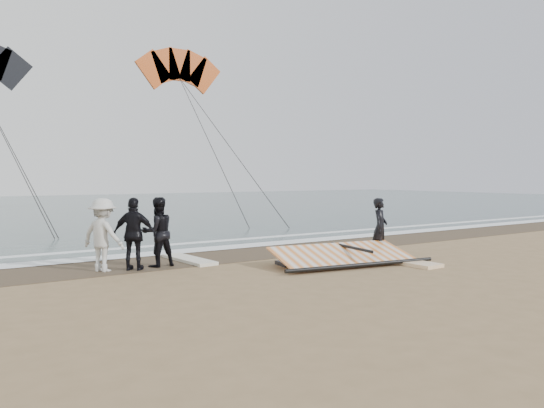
# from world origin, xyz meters

# --- Properties ---
(ground) EXTENTS (120.00, 120.00, 0.00)m
(ground) POSITION_xyz_m (0.00, 0.00, 0.00)
(ground) COLOR #8C704C
(ground) RESTS_ON ground
(sea) EXTENTS (120.00, 54.00, 0.02)m
(sea) POSITION_xyz_m (0.00, 33.00, 0.01)
(sea) COLOR #233838
(sea) RESTS_ON ground
(wet_sand) EXTENTS (120.00, 2.80, 0.01)m
(wet_sand) POSITION_xyz_m (0.00, 4.50, 0.01)
(wet_sand) COLOR #4C3D2B
(wet_sand) RESTS_ON ground
(foam_near) EXTENTS (120.00, 0.90, 0.01)m
(foam_near) POSITION_xyz_m (0.00, 5.90, 0.03)
(foam_near) COLOR white
(foam_near) RESTS_ON sea
(foam_far) EXTENTS (120.00, 0.45, 0.01)m
(foam_far) POSITION_xyz_m (0.00, 7.60, 0.03)
(foam_far) COLOR white
(foam_far) RESTS_ON sea
(man_main) EXTENTS (0.76, 0.68, 1.74)m
(man_main) POSITION_xyz_m (2.83, 1.76, 0.87)
(man_main) COLOR black
(man_main) RESTS_ON ground
(board_white) EXTENTS (0.74, 2.40, 0.10)m
(board_white) POSITION_xyz_m (2.44, 0.59, 0.05)
(board_white) COLOR white
(board_white) RESTS_ON ground
(board_cream) EXTENTS (0.75, 2.23, 0.09)m
(board_cream) POSITION_xyz_m (-2.31, 4.09, 0.05)
(board_cream) COLOR silver
(board_cream) RESTS_ON ground
(trio_cluster) EXTENTS (2.48, 1.49, 1.86)m
(trio_cluster) POSITION_xyz_m (-4.15, 3.69, 0.92)
(trio_cluster) COLOR black
(trio_cluster) RESTS_ON ground
(sail_rig) EXTENTS (4.45, 2.27, 0.50)m
(sail_rig) POSITION_xyz_m (0.81, 1.36, 0.20)
(sail_rig) COLOR black
(sail_rig) RESTS_ON ground
(kite_red) EXTENTS (6.24, 6.19, 14.88)m
(kite_red) POSITION_xyz_m (5.42, 21.93, 8.94)
(kite_red) COLOR #CE4F18
(kite_red) RESTS_ON ground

